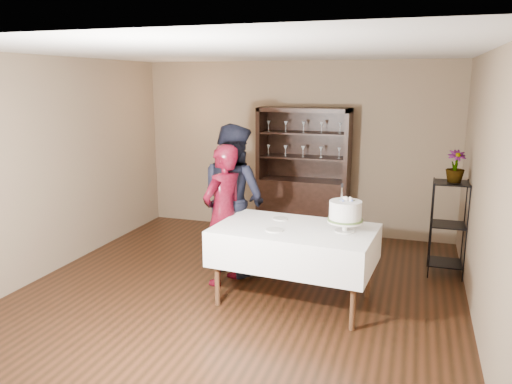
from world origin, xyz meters
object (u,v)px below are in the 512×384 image
Objects in this scene: cake_table at (295,245)px; cake at (345,212)px; potted_plant at (455,166)px; woman at (223,215)px; man at (234,198)px; china_hutch at (303,194)px; plant_etagere at (448,225)px.

cake is (0.53, 0.02, 0.41)m from cake_table.
potted_plant is at bearing 39.64° from cake_table.
cake is (1.46, -0.24, 0.21)m from woman.
cake_table is at bearing 172.03° from man.
cake is at bearing -67.69° from china_hutch.
potted_plant is at bearing 50.33° from cake.
china_hutch reaches higher than plant_etagere.
woman reaches higher than cake.
woman is 1.50m from cake.
woman is (-2.56, -1.10, 0.19)m from plant_etagere.
china_hutch reaches higher than cake_table.
potted_plant is (2.62, 0.66, 0.44)m from man.
woman is 2.86m from potted_plant.
man is at bearing -165.85° from plant_etagere.
man is 4.79× the size of potted_plant.
cake is at bearing 1.76° from cake_table.
potted_plant is at bearing -26.44° from china_hutch.
china_hutch is 2.21m from woman.
woman is 4.29× the size of potted_plant.
china_hutch is at bearing -170.43° from woman.
cake_table is 0.67m from cake.
man is (-0.04, 0.45, 0.10)m from woman.
cake is (1.50, -0.69, 0.12)m from man.
china_hutch reaches higher than man.
china_hutch is at bearing -78.57° from man.
man is at bearing 143.81° from cake_table.
man reaches higher than cake.
cake is at bearing -176.57° from man.
cake_table is at bearing -140.36° from potted_plant.
potted_plant reaches higher than plant_etagere.
cake_table is (0.45, -2.41, -0.01)m from china_hutch.
plant_etagere is at bearing 39.96° from cake_table.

